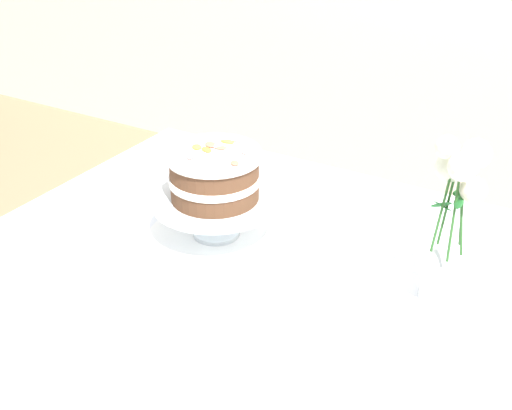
{
  "coord_description": "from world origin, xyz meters",
  "views": [
    {
      "loc": [
        0.53,
        -1.02,
        1.52
      ],
      "look_at": [
        -0.08,
        0.01,
        0.86
      ],
      "focal_mm": 44.38,
      "sensor_mm": 36.0,
      "label": 1
    }
  ],
  "objects": [
    {
      "name": "dining_table",
      "position": [
        0.0,
        -0.03,
        0.65
      ],
      "size": [
        1.4,
        1.0,
        0.74
      ],
      "color": "white",
      "rests_on": "ground"
    },
    {
      "name": "layer_cake",
      "position": [
        -0.19,
        0.02,
        0.9
      ],
      "size": [
        0.21,
        0.21,
        0.12
      ],
      "color": "brown",
      "rests_on": "cake_stand"
    },
    {
      "name": "flower_vase",
      "position": [
        0.33,
        0.04,
        0.9
      ],
      "size": [
        0.11,
        0.13,
        0.35
      ],
      "color": "silver",
      "rests_on": "dining_table"
    },
    {
      "name": "linen_napkin",
      "position": [
        -0.19,
        0.02,
        0.74
      ],
      "size": [
        0.38,
        0.38,
        0.0
      ],
      "primitive_type": "cube",
      "rotation": [
        0.0,
        0.0,
        0.21
      ],
      "color": "white",
      "rests_on": "dining_table"
    },
    {
      "name": "cake_stand",
      "position": [
        -0.19,
        0.02,
        0.82
      ],
      "size": [
        0.29,
        0.29,
        0.1
      ],
      "color": "silver",
      "rests_on": "linen_napkin"
    }
  ]
}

